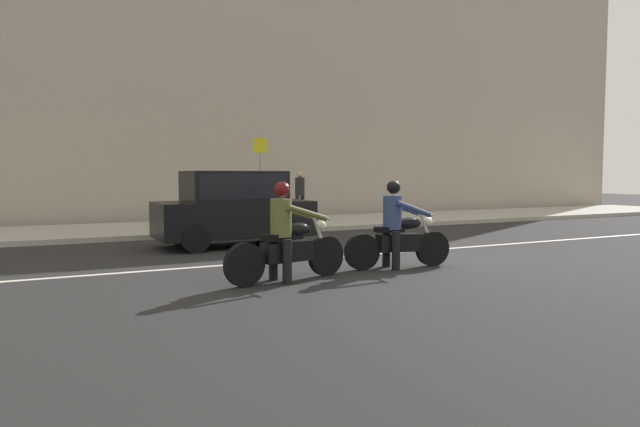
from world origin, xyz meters
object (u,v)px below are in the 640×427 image
object	(u,v)px
motorcycle_with_rider_denim_blue	(397,233)
parked_hatchback_black	(234,208)
street_sign_post	(260,173)
pedestrian_bystander	(300,191)
motorcycle_with_rider_olive	(287,241)

from	to	relation	value
motorcycle_with_rider_denim_blue	parked_hatchback_black	world-z (taller)	parked_hatchback_black
street_sign_post	pedestrian_bystander	xyz separation A→B (m)	(2.27, 2.04, -0.65)
motorcycle_with_rider_denim_blue	street_sign_post	xyz separation A→B (m)	(0.27, 7.72, 1.12)
pedestrian_bystander	parked_hatchback_black	bearing A→B (deg)	-128.31
motorcycle_with_rider_denim_blue	parked_hatchback_black	distance (m)	4.74
motorcycle_with_rider_olive	motorcycle_with_rider_denim_blue	distance (m)	2.33
motorcycle_with_rider_olive	street_sign_post	size ratio (longest dim) A/B	0.83
parked_hatchback_black	motorcycle_with_rider_olive	bearing A→B (deg)	-97.94
parked_hatchback_black	pedestrian_bystander	world-z (taller)	pedestrian_bystander
motorcycle_with_rider_olive	street_sign_post	distance (m)	8.45
motorcycle_with_rider_olive	street_sign_post	world-z (taller)	street_sign_post
motorcycle_with_rider_olive	pedestrian_bystander	bearing A→B (deg)	64.11
motorcycle_with_rider_olive	motorcycle_with_rider_denim_blue	size ratio (longest dim) A/B	1.08
pedestrian_bystander	motorcycle_with_rider_olive	bearing A→B (deg)	-115.89
motorcycle_with_rider_denim_blue	parked_hatchback_black	bearing A→B (deg)	110.54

